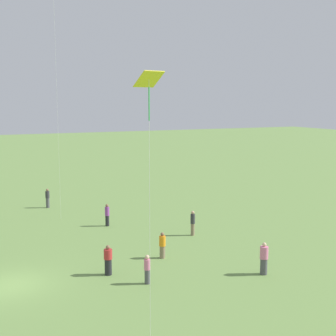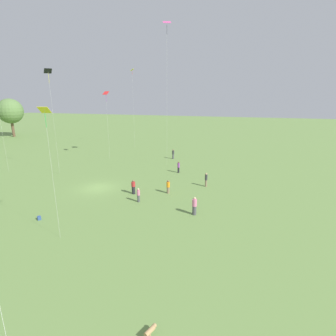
% 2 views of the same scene
% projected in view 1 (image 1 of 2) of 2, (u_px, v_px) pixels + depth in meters
% --- Properties ---
extents(ground_plane, '(240.00, 240.00, 0.00)m').
position_uv_depth(ground_plane, '(11.00, 286.00, 25.19)').
color(ground_plane, '#6B8E47').
extents(person_0, '(0.36, 0.36, 1.85)m').
position_uv_depth(person_0, '(193.00, 223.00, 34.51)').
color(person_0, '#847056').
rests_on(person_0, ground_plane).
extents(person_1, '(0.58, 0.58, 1.67)m').
position_uv_depth(person_1, '(162.00, 245.00, 29.51)').
color(person_1, '#847056').
rests_on(person_1, ground_plane).
extents(person_2, '(0.46, 0.46, 1.62)m').
position_uv_depth(person_2, '(147.00, 269.00, 25.34)').
color(person_2, '#4C4C51').
rests_on(person_2, ground_plane).
extents(person_3, '(0.55, 0.55, 1.75)m').
position_uv_depth(person_3, '(108.00, 260.00, 26.65)').
color(person_3, '#232328').
rests_on(person_3, ground_plane).
extents(person_5, '(0.50, 0.50, 1.80)m').
position_uv_depth(person_5, '(48.00, 198.00, 43.49)').
color(person_5, '#4C4C51').
rests_on(person_5, ground_plane).
extents(person_6, '(0.48, 0.48, 1.78)m').
position_uv_depth(person_6, '(107.00, 215.00, 37.11)').
color(person_6, '#232328').
rests_on(person_6, ground_plane).
extents(person_7, '(0.67, 0.67, 1.88)m').
position_uv_depth(person_7, '(264.00, 259.00, 26.72)').
color(person_7, '#4C4C51').
rests_on(person_7, ground_plane).
extents(kite_1, '(0.80, 0.91, 10.78)m').
position_uv_depth(kite_1, '(149.00, 96.00, 14.58)').
color(kite_1, yellow).
rests_on(kite_1, ground_plane).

